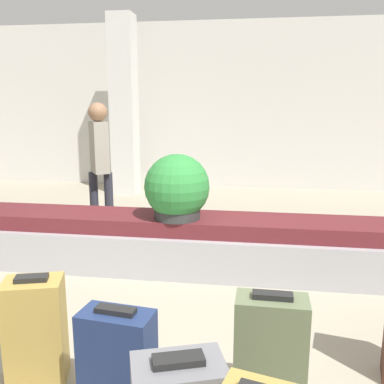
# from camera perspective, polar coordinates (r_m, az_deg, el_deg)

# --- Properties ---
(ground_plane) EXTENTS (18.00, 18.00, 0.00)m
(ground_plane) POSITION_cam_1_polar(r_m,az_deg,el_deg) (3.00, -5.27, -22.19)
(ground_plane) COLOR #9E937F
(back_wall) EXTENTS (18.00, 0.06, 3.20)m
(back_wall) POSITION_cam_1_polar(r_m,az_deg,el_deg) (8.55, 4.58, 11.34)
(back_wall) COLOR beige
(back_wall) RESTS_ON ground_plane
(carousel) EXTENTS (7.01, 0.74, 0.56)m
(carousel) POSITION_cam_1_polar(r_m,az_deg,el_deg) (4.37, -0.00, -6.97)
(carousel) COLOR #9E9EA3
(carousel) RESTS_ON ground_plane
(pillar) EXTENTS (0.43, 0.43, 3.20)m
(pillar) POSITION_cam_1_polar(r_m,az_deg,el_deg) (8.01, -9.06, 11.20)
(pillar) COLOR silver
(pillar) RESTS_ON ground_plane
(suitcase_0) EXTENTS (0.42, 0.26, 0.61)m
(suitcase_0) POSITION_cam_1_polar(r_m,az_deg,el_deg) (2.54, -9.89, -21.37)
(suitcase_0) COLOR navy
(suitcase_0) RESTS_ON ground_plane
(suitcase_4) EXTENTS (0.38, 0.21, 0.72)m
(suitcase_4) POSITION_cam_1_polar(r_m,az_deg,el_deg) (2.47, 10.35, -20.87)
(suitcase_4) COLOR #5B6647
(suitcase_4) RESTS_ON ground_plane
(suitcase_7) EXTENTS (0.40, 0.33, 0.68)m
(suitcase_7) POSITION_cam_1_polar(r_m,az_deg,el_deg) (2.87, -20.11, -16.95)
(suitcase_7) COLOR #A3843D
(suitcase_7) RESTS_ON ground_plane
(potted_plant_1) EXTENTS (0.64, 0.64, 0.64)m
(potted_plant_1) POSITION_cam_1_polar(r_m,az_deg,el_deg) (4.16, -2.01, 0.38)
(potted_plant_1) COLOR #2D2D2D
(potted_plant_1) RESTS_ON carousel
(traveler_0) EXTENTS (0.33, 0.37, 1.68)m
(traveler_0) POSITION_cam_1_polar(r_m,az_deg,el_deg) (5.51, -12.22, 4.58)
(traveler_0) COLOR #282833
(traveler_0) RESTS_ON ground_plane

